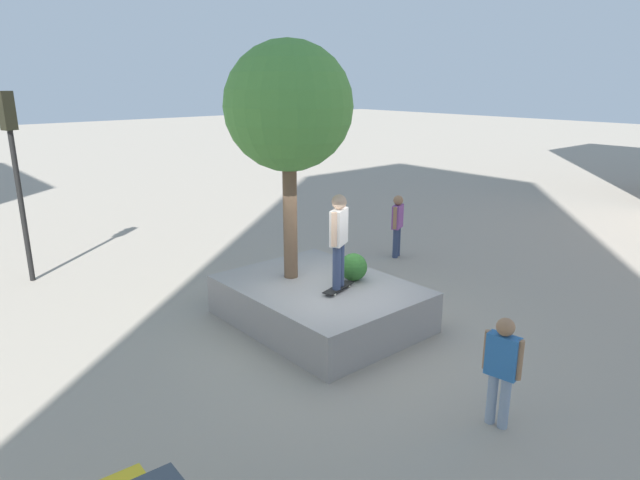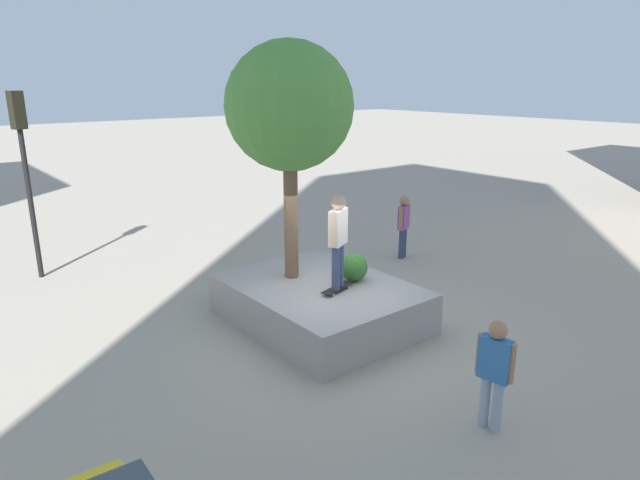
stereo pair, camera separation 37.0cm
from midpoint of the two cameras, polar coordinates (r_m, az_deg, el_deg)
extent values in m
plane|color=#9E9384|center=(10.84, 0.61, -9.27)|extent=(120.00, 120.00, 0.00)
cube|color=gray|center=(11.03, -0.97, -6.52)|extent=(3.77, 2.89, 0.81)
cylinder|color=brown|center=(10.92, -4.08, 2.91)|extent=(0.28, 0.28, 2.71)
sphere|color=#4C8C3D|center=(10.64, -4.30, 13.59)|extent=(2.43, 2.43, 2.43)
sphere|color=#2D6628|center=(11.01, 2.50, -2.80)|extent=(0.55, 0.55, 0.55)
cube|color=black|center=(10.52, 0.88, -4.94)|extent=(0.41, 0.83, 0.02)
sphere|color=beige|center=(10.29, 0.48, -5.65)|extent=(0.06, 0.06, 0.06)
sphere|color=beige|center=(10.38, -0.29, -5.46)|extent=(0.06, 0.06, 0.06)
sphere|color=beige|center=(10.69, 2.02, -4.81)|extent=(0.06, 0.06, 0.06)
sphere|color=beige|center=(10.77, 1.27, -4.63)|extent=(0.06, 0.06, 0.06)
cylinder|color=navy|center=(10.46, 1.09, -2.54)|extent=(0.16, 0.16, 0.85)
cylinder|color=navy|center=(10.28, 0.70, -2.88)|extent=(0.16, 0.16, 0.85)
cube|color=silver|center=(10.15, 0.91, 1.34)|extent=(0.41, 0.52, 0.67)
cylinder|color=#D8AD8C|center=(10.37, 1.40, 1.78)|extent=(0.10, 0.10, 0.63)
cylinder|color=#D8AD8C|center=(9.92, 0.40, 1.10)|extent=(0.10, 0.10, 0.63)
sphere|color=#D8AD8C|center=(10.04, 0.92, 3.95)|extent=(0.28, 0.28, 0.28)
cylinder|color=black|center=(14.73, -29.02, 2.89)|extent=(0.12, 0.12, 3.58)
cube|color=black|center=(14.46, -30.23, 11.45)|extent=(0.32, 0.34, 0.85)
sphere|color=red|center=(14.58, -30.67, 12.38)|extent=(0.14, 0.14, 0.14)
sphere|color=gold|center=(14.59, -30.51, 11.29)|extent=(0.14, 0.14, 0.14)
sphere|color=green|center=(14.61, -30.35, 10.21)|extent=(0.14, 0.14, 0.14)
cylinder|color=navy|center=(15.26, 7.32, -0.15)|extent=(0.15, 0.15, 0.81)
cylinder|color=navy|center=(15.08, 7.10, -0.34)|extent=(0.15, 0.15, 0.81)
cube|color=#8C4C99|center=(14.98, 7.31, 2.41)|extent=(0.37, 0.50, 0.63)
cylinder|color=#9E7251|center=(15.20, 7.59, 2.67)|extent=(0.10, 0.10, 0.60)
cylinder|color=#9E7251|center=(14.75, 7.02, 2.27)|extent=(0.10, 0.10, 0.60)
sphere|color=#9E7251|center=(14.88, 7.37, 4.09)|extent=(0.26, 0.26, 0.26)
cylinder|color=#8C9EB7|center=(8.33, 16.04, -15.40)|extent=(0.14, 0.14, 0.77)
cylinder|color=#8C9EB7|center=(8.27, 17.23, -15.75)|extent=(0.14, 0.14, 0.77)
cube|color=#2D6BB2|center=(7.97, 17.03, -11.36)|extent=(0.46, 0.25, 0.60)
cylinder|color=#9E7251|center=(8.04, 15.54, -10.84)|extent=(0.09, 0.09, 0.57)
cylinder|color=#9E7251|center=(7.89, 18.58, -11.67)|extent=(0.09, 0.09, 0.57)
sphere|color=#9E7251|center=(7.79, 17.29, -8.57)|extent=(0.25, 0.25, 0.25)
camera|label=1|loc=(0.19, -91.00, -0.29)|focal=31.04mm
camera|label=2|loc=(0.19, 89.00, 0.29)|focal=31.04mm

